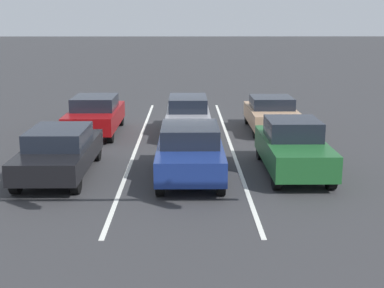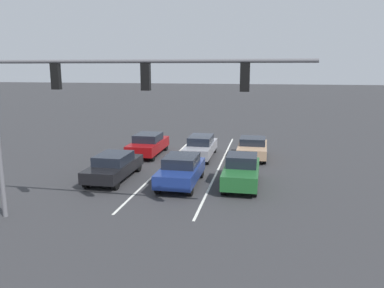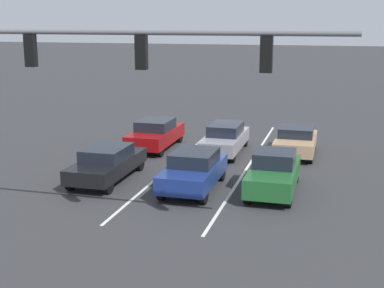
{
  "view_description": "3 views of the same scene",
  "coord_description": "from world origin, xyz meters",
  "px_view_note": "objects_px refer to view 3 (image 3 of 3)",
  "views": [
    {
      "loc": [
        -0.07,
        22.6,
        4.58
      ],
      "look_at": [
        -0.25,
        7.59,
        1.04
      ],
      "focal_mm": 50.0,
      "sensor_mm": 36.0,
      "label": 1
    },
    {
      "loc": [
        -4.38,
        25.93,
        6.05
      ],
      "look_at": [
        -0.5,
        6.09,
        1.93
      ],
      "focal_mm": 35.0,
      "sensor_mm": 36.0,
      "label": 2
    },
    {
      "loc": [
        -5.55,
        27.22,
        6.62
      ],
      "look_at": [
        -0.31,
        8.17,
        2.03
      ],
      "focal_mm": 50.0,
      "sensor_mm": 36.0,
      "label": 3
    }
  ],
  "objects_px": {
    "car_tan_leftlane_second": "(296,141)",
    "car_navy_midlane_front": "(194,170)",
    "traffic_signal_gantry": "(70,73)",
    "car_gray_midlane_second": "(225,138)",
    "car_darkgreen_leftlane_front": "(274,172)",
    "car_maroon_rightlane_second": "(155,134)",
    "car_black_rightlane_front": "(107,163)"
  },
  "relations": [
    {
      "from": "car_navy_midlane_front",
      "to": "car_gray_midlane_second",
      "type": "relative_size",
      "value": 0.93
    },
    {
      "from": "car_tan_leftlane_second",
      "to": "car_navy_midlane_front",
      "type": "bearing_deg",
      "value": 62.99
    },
    {
      "from": "car_black_rightlane_front",
      "to": "car_gray_midlane_second",
      "type": "xyz_separation_m",
      "value": [
        -3.83,
        -5.94,
        0.02
      ]
    },
    {
      "from": "car_navy_midlane_front",
      "to": "traffic_signal_gantry",
      "type": "distance_m",
      "value": 7.37
    },
    {
      "from": "car_navy_midlane_front",
      "to": "car_gray_midlane_second",
      "type": "bearing_deg",
      "value": -89.69
    },
    {
      "from": "car_maroon_rightlane_second",
      "to": "car_tan_leftlane_second",
      "type": "height_order",
      "value": "car_maroon_rightlane_second"
    },
    {
      "from": "car_maroon_rightlane_second",
      "to": "car_tan_leftlane_second",
      "type": "xyz_separation_m",
      "value": [
        -7.25,
        -0.5,
        -0.06
      ]
    },
    {
      "from": "car_black_rightlane_front",
      "to": "car_tan_leftlane_second",
      "type": "height_order",
      "value": "car_black_rightlane_front"
    },
    {
      "from": "car_maroon_rightlane_second",
      "to": "traffic_signal_gantry",
      "type": "xyz_separation_m",
      "value": [
        -1.55,
        11.85,
        4.31
      ]
    },
    {
      "from": "car_gray_midlane_second",
      "to": "car_darkgreen_leftlane_front",
      "type": "bearing_deg",
      "value": 118.78
    },
    {
      "from": "car_darkgreen_leftlane_front",
      "to": "car_tan_leftlane_second",
      "type": "relative_size",
      "value": 1.07
    },
    {
      "from": "car_navy_midlane_front",
      "to": "car_maroon_rightlane_second",
      "type": "distance_m",
      "value": 7.34
    },
    {
      "from": "car_darkgreen_leftlane_front",
      "to": "car_maroon_rightlane_second",
      "type": "bearing_deg",
      "value": -39.88
    },
    {
      "from": "car_darkgreen_leftlane_front",
      "to": "car_tan_leftlane_second",
      "type": "height_order",
      "value": "car_darkgreen_leftlane_front"
    },
    {
      "from": "car_gray_midlane_second",
      "to": "car_tan_leftlane_second",
      "type": "distance_m",
      "value": 3.53
    },
    {
      "from": "car_maroon_rightlane_second",
      "to": "car_navy_midlane_front",
      "type": "bearing_deg",
      "value": 121.11
    },
    {
      "from": "car_navy_midlane_front",
      "to": "car_maroon_rightlane_second",
      "type": "relative_size",
      "value": 0.96
    },
    {
      "from": "car_black_rightlane_front",
      "to": "car_tan_leftlane_second",
      "type": "distance_m",
      "value": 9.78
    },
    {
      "from": "car_maroon_rightlane_second",
      "to": "car_darkgreen_leftlane_front",
      "type": "bearing_deg",
      "value": 140.12
    },
    {
      "from": "car_maroon_rightlane_second",
      "to": "car_gray_midlane_second",
      "type": "relative_size",
      "value": 0.97
    },
    {
      "from": "car_navy_midlane_front",
      "to": "car_tan_leftlane_second",
      "type": "bearing_deg",
      "value": -117.01
    },
    {
      "from": "car_darkgreen_leftlane_front",
      "to": "car_gray_midlane_second",
      "type": "distance_m",
      "value": 6.53
    },
    {
      "from": "car_darkgreen_leftlane_front",
      "to": "car_navy_midlane_front",
      "type": "relative_size",
      "value": 1.01
    },
    {
      "from": "car_darkgreen_leftlane_front",
      "to": "car_navy_midlane_front",
      "type": "distance_m",
      "value": 3.16
    },
    {
      "from": "car_navy_midlane_front",
      "to": "car_maroon_rightlane_second",
      "type": "height_order",
      "value": "car_navy_midlane_front"
    },
    {
      "from": "car_darkgreen_leftlane_front",
      "to": "car_maroon_rightlane_second",
      "type": "distance_m",
      "value": 9.0
    },
    {
      "from": "car_black_rightlane_front",
      "to": "car_darkgreen_leftlane_front",
      "type": "xyz_separation_m",
      "value": [
        -6.98,
        -0.22,
        0.04
      ]
    },
    {
      "from": "car_darkgreen_leftlane_front",
      "to": "traffic_signal_gantry",
      "type": "xyz_separation_m",
      "value": [
        5.35,
        6.08,
        4.3
      ]
    },
    {
      "from": "car_maroon_rightlane_second",
      "to": "car_gray_midlane_second",
      "type": "distance_m",
      "value": 3.76
    },
    {
      "from": "car_darkgreen_leftlane_front",
      "to": "car_gray_midlane_second",
      "type": "height_order",
      "value": "car_darkgreen_leftlane_front"
    },
    {
      "from": "car_navy_midlane_front",
      "to": "car_tan_leftlane_second",
      "type": "relative_size",
      "value": 1.06
    },
    {
      "from": "traffic_signal_gantry",
      "to": "car_darkgreen_leftlane_front",
      "type": "bearing_deg",
      "value": -131.37
    }
  ]
}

